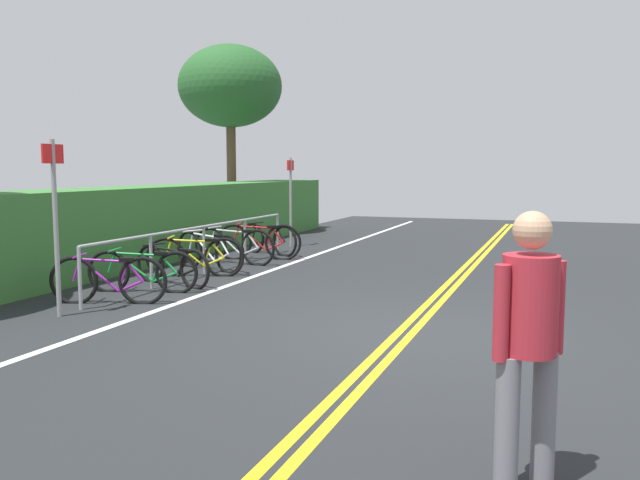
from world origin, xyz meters
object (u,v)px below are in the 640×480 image
at_px(bike_rack, 204,237).
at_px(sign_post_far, 291,193).
at_px(bicycle_0, 108,280).
at_px(bicycle_7, 269,239).
at_px(pedestrian, 529,332).
at_px(bicycle_1, 143,271).
at_px(bicycle_5, 234,246).
at_px(tree_mid, 230,87).
at_px(bicycle_2, 172,266).
at_px(bicycle_6, 258,242).
at_px(bicycle_3, 195,257).
at_px(sign_post_near, 55,211).
at_px(bicycle_4, 209,251).

bearing_deg(bike_rack, sign_post_far, 1.75).
relative_size(bicycle_0, bicycle_7, 1.01).
bearing_deg(bicycle_0, pedestrian, -121.73).
bearing_deg(sign_post_far, bicycle_1, -178.43).
relative_size(bike_rack, bicycle_5, 3.59).
height_order(bicycle_1, tree_mid, tree_mid).
distance_m(bicycle_2, bicycle_6, 3.22).
distance_m(bicycle_1, bicycle_3, 1.58).
height_order(bicycle_0, bicycle_5, bicycle_5).
relative_size(bicycle_6, sign_post_far, 0.81).
xyz_separation_m(bicycle_7, pedestrian, (-9.11, -5.85, 0.61)).
xyz_separation_m(bicycle_6, tree_mid, (4.55, 3.02, 3.77)).
xyz_separation_m(sign_post_far, tree_mid, (2.24, 2.77, 2.85)).
distance_m(sign_post_near, sign_post_far, 7.95).
height_order(bicycle_3, tree_mid, tree_mid).
height_order(bicycle_0, bicycle_1, bicycle_0).
height_order(bike_rack, pedestrian, pedestrian).
bearing_deg(tree_mid, bicycle_0, -162.18).
xyz_separation_m(bicycle_7, tree_mid, (3.75, 2.87, 3.81)).
xyz_separation_m(bicycle_3, bicycle_5, (1.57, 0.06, 0.01)).
distance_m(bicycle_3, pedestrian, 8.38).
bearing_deg(sign_post_near, tree_mid, 15.97).
xyz_separation_m(bicycle_3, tree_mid, (6.87, 2.91, 3.80)).
bearing_deg(sign_post_far, bicycle_0, -178.17).
distance_m(bicycle_1, sign_post_far, 6.28).
xyz_separation_m(bicycle_2, sign_post_far, (5.53, 0.25, 0.97)).
distance_m(bicycle_4, bicycle_6, 1.61).
height_order(bicycle_6, sign_post_far, sign_post_far).
height_order(bicycle_1, sign_post_near, sign_post_near).
bearing_deg(bicycle_7, sign_post_far, 3.99).
xyz_separation_m(pedestrian, sign_post_near, (2.67, 5.81, 0.41)).
xyz_separation_m(bike_rack, sign_post_far, (4.30, 0.13, 0.63)).
distance_m(pedestrian, tree_mid, 15.87).
distance_m(bicycle_1, tree_mid, 9.72).
relative_size(bicycle_7, sign_post_near, 0.71).
bearing_deg(bicycle_6, bicycle_5, 166.96).
height_order(bicycle_0, bicycle_3, bicycle_3).
height_order(bicycle_4, tree_mid, tree_mid).
bearing_deg(bike_rack, bicycle_2, -174.24).
relative_size(bicycle_2, pedestrian, 1.01).
distance_m(bicycle_4, sign_post_near, 4.18).
bearing_deg(sign_post_far, bicycle_2, -177.36).
bearing_deg(pedestrian, bicycle_7, 32.71).
bearing_deg(sign_post_far, pedestrian, -150.70).
xyz_separation_m(bike_rack, bicycle_4, (0.40, 0.14, -0.30)).
xyz_separation_m(bicycle_1, bicycle_3, (1.58, 0.03, 0.02)).
distance_m(bike_rack, bicycle_1, 1.93).
bearing_deg(sign_post_far, bicycle_7, -176.01).
height_order(bicycle_3, bicycle_5, bicycle_5).
bearing_deg(sign_post_far, bicycle_6, -173.85).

